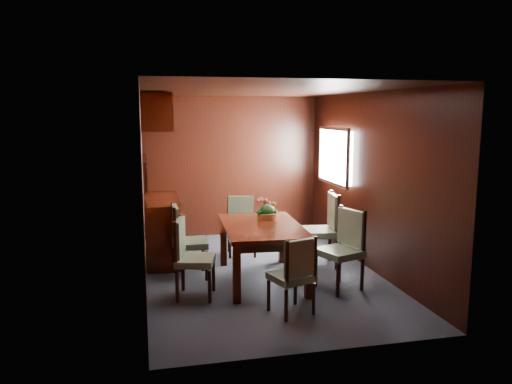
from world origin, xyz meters
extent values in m
plane|color=#38404D|center=(0.00, 0.00, 0.00)|extent=(4.50, 4.50, 0.00)
cube|color=black|center=(-1.50, 0.00, 1.20)|extent=(0.02, 4.50, 2.40)
cube|color=black|center=(1.50, 0.00, 1.20)|extent=(0.02, 4.50, 2.40)
cube|color=black|center=(0.00, 2.25, 1.20)|extent=(3.00, 0.02, 2.40)
cube|color=black|center=(0.00, -2.25, 1.20)|extent=(3.00, 0.02, 2.40)
cube|color=black|center=(0.00, 0.00, 2.40)|extent=(3.00, 4.50, 0.02)
cube|color=white|center=(1.48, 1.10, 1.45)|extent=(0.14, 1.10, 0.80)
cube|color=#B2B2B7|center=(1.41, 1.10, 1.45)|extent=(0.04, 1.20, 0.90)
cube|color=black|center=(-1.47, 1.00, 1.28)|extent=(0.03, 1.36, 0.41)
cube|color=silver|center=(-1.45, 1.00, 1.28)|extent=(0.01, 1.30, 0.35)
cube|color=#391107|center=(-1.30, 1.00, 2.13)|extent=(0.40, 1.40, 0.50)
cube|color=#391107|center=(-1.25, 1.00, 0.45)|extent=(0.48, 1.40, 0.90)
cube|color=#391107|center=(-0.51, -0.93, 0.33)|extent=(0.09, 0.09, 0.67)
cube|color=#391107|center=(0.33, -0.98, 0.33)|extent=(0.09, 0.09, 0.67)
cube|color=#391107|center=(-0.44, 0.48, 0.33)|extent=(0.09, 0.09, 0.67)
cube|color=#391107|center=(0.40, 0.44, 0.33)|extent=(0.09, 0.09, 0.67)
cube|color=black|center=(-0.05, -0.25, 0.62)|extent=(0.92, 1.47, 0.10)
cube|color=#391107|center=(-0.05, -0.25, 0.69)|extent=(1.05, 1.59, 0.06)
cylinder|color=black|center=(-1.07, -0.41, 0.19)|extent=(0.04, 0.04, 0.38)
cylinder|color=black|center=(-1.17, -0.79, 0.19)|extent=(0.04, 0.04, 0.38)
cylinder|color=black|center=(-0.71, -0.50, 0.19)|extent=(0.04, 0.04, 0.38)
cylinder|color=black|center=(-0.81, -0.88, 0.19)|extent=(0.04, 0.04, 0.38)
cube|color=slate|center=(-0.94, -0.64, 0.44)|extent=(0.52, 0.54, 0.08)
cylinder|color=black|center=(-1.08, -0.41, 0.69)|extent=(0.04, 0.04, 0.50)
cylinder|color=black|center=(-1.17, -0.78, 0.69)|extent=(0.04, 0.04, 0.50)
cube|color=slate|center=(-1.11, -0.60, 0.71)|extent=(0.16, 0.41, 0.43)
cylinder|color=black|center=(-1.12, 0.29, 0.19)|extent=(0.04, 0.04, 0.39)
cylinder|color=black|center=(-1.13, -0.10, 0.19)|extent=(0.04, 0.04, 0.39)
cylinder|color=black|center=(-0.75, 0.29, 0.19)|extent=(0.04, 0.04, 0.39)
cylinder|color=black|center=(-0.75, -0.11, 0.19)|extent=(0.04, 0.04, 0.39)
cube|color=slate|center=(-0.94, 0.09, 0.45)|extent=(0.44, 0.46, 0.08)
cylinder|color=black|center=(-1.13, 0.29, 0.71)|extent=(0.04, 0.04, 0.52)
cylinder|color=black|center=(-1.14, -0.10, 0.71)|extent=(0.04, 0.04, 0.52)
cube|color=slate|center=(-1.12, 0.09, 0.73)|extent=(0.06, 0.42, 0.44)
cylinder|color=black|center=(1.03, -0.90, 0.20)|extent=(0.04, 0.04, 0.40)
cylinder|color=black|center=(0.89, -0.51, 0.20)|extent=(0.04, 0.04, 0.40)
cylinder|color=black|center=(0.67, -1.03, 0.20)|extent=(0.04, 0.04, 0.40)
cylinder|color=black|center=(0.53, -0.64, 0.20)|extent=(0.04, 0.04, 0.40)
cube|color=slate|center=(0.78, -0.77, 0.46)|extent=(0.58, 0.59, 0.08)
cylinder|color=black|center=(1.04, -0.89, 0.72)|extent=(0.04, 0.04, 0.53)
cylinder|color=black|center=(0.90, -0.51, 0.72)|extent=(0.04, 0.04, 0.53)
cube|color=slate|center=(0.95, -0.71, 0.74)|extent=(0.20, 0.42, 0.45)
cylinder|color=black|center=(1.04, -0.05, 0.21)|extent=(0.05, 0.05, 0.42)
cylinder|color=black|center=(1.10, 0.37, 0.21)|extent=(0.05, 0.05, 0.42)
cylinder|color=black|center=(0.64, 0.00, 0.21)|extent=(0.05, 0.05, 0.42)
cylinder|color=black|center=(0.70, 0.43, 0.21)|extent=(0.05, 0.05, 0.42)
cube|color=slate|center=(0.87, 0.19, 0.48)|extent=(0.53, 0.55, 0.09)
cylinder|color=black|center=(1.05, -0.06, 0.76)|extent=(0.05, 0.05, 0.55)
cylinder|color=black|center=(1.11, 0.37, 0.76)|extent=(0.05, 0.05, 0.55)
cube|color=slate|center=(1.06, 0.16, 0.78)|extent=(0.13, 0.45, 0.47)
cylinder|color=black|center=(-0.11, -1.56, 0.17)|extent=(0.04, 0.04, 0.34)
cylinder|color=black|center=(0.22, -1.45, 0.17)|extent=(0.04, 0.04, 0.34)
cylinder|color=black|center=(-0.22, -1.24, 0.17)|extent=(0.04, 0.04, 0.34)
cylinder|color=black|center=(0.12, -1.13, 0.17)|extent=(0.04, 0.04, 0.34)
cube|color=slate|center=(0.00, -1.34, 0.40)|extent=(0.51, 0.50, 0.07)
cylinder|color=black|center=(-0.11, -1.57, 0.63)|extent=(0.04, 0.04, 0.46)
cylinder|color=black|center=(0.23, -1.46, 0.63)|extent=(0.04, 0.04, 0.46)
cube|color=slate|center=(0.05, -1.49, 0.64)|extent=(0.37, 0.17, 0.39)
cylinder|color=black|center=(0.12, 1.09, 0.18)|extent=(0.04, 0.04, 0.36)
cylinder|color=black|center=(-0.25, 1.14, 0.18)|extent=(0.04, 0.04, 0.36)
cylinder|color=black|center=(0.08, 0.75, 0.18)|extent=(0.04, 0.04, 0.36)
cylinder|color=black|center=(-0.29, 0.79, 0.18)|extent=(0.04, 0.04, 0.36)
cube|color=slate|center=(-0.08, 0.94, 0.41)|extent=(0.46, 0.45, 0.07)
cylinder|color=black|center=(0.12, 1.10, 0.65)|extent=(0.04, 0.04, 0.48)
cylinder|color=black|center=(-0.25, 1.15, 0.65)|extent=(0.04, 0.04, 0.48)
cube|color=slate|center=(-0.07, 1.11, 0.67)|extent=(0.39, 0.10, 0.40)
cylinder|color=#A86733|center=(0.09, 0.08, 0.76)|extent=(0.26, 0.26, 0.08)
sphere|color=#1C5521|center=(0.09, 0.08, 0.82)|extent=(0.20, 0.20, 0.20)
camera|label=1|loc=(-1.48, -6.22, 2.13)|focal=35.00mm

